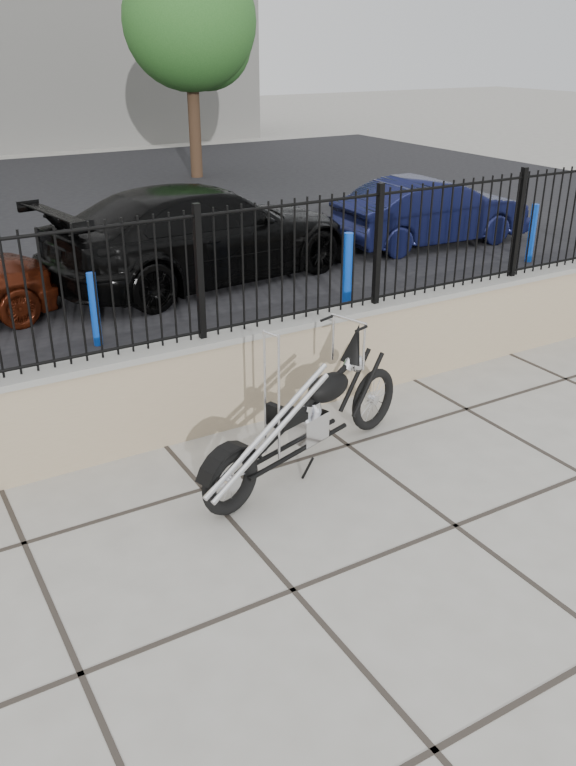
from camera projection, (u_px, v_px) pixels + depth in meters
The scene contains 11 objects.
ground_plane at pixel (456, 526), 5.90m from camera, with size 90.00×90.00×0.00m, color #99968E.
parking_lot at pixel (51, 223), 15.69m from camera, with size 30.00×30.00×0.00m, color black.
retaining_wall at pixel (294, 363), 7.66m from camera, with size 14.00×0.36×0.96m, color gray.
iron_fence at pixel (294, 261), 7.21m from camera, with size 14.00×0.08×1.20m, color black.
chopper_motorcycle at pixel (306, 396), 6.40m from camera, with size 2.41×0.42×1.45m, color black, non-canonical shape.
car_black at pixel (204, 233), 11.67m from camera, with size 2.09×5.14×1.49m, color black.
car_blue at pixel (432, 212), 13.80m from camera, with size 1.29×3.71×1.22m, color black.
bollard_a at pixel (95, 310), 9.21m from camera, with size 0.11×0.11×0.94m, color #0C28B9.
bollard_b at pixel (348, 272), 10.41m from camera, with size 0.13×0.13×1.10m, color #0A3AA3.
bollard_c at pixel (532, 233), 12.75m from camera, with size 0.12×0.12×0.99m, color #0B58AB.
tree_right at pixel (189, 14), 19.24m from camera, with size 3.47×3.47×5.86m.
Camera 1 is at (-3.62, -3.54, 3.50)m, focal length 35.00 mm.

